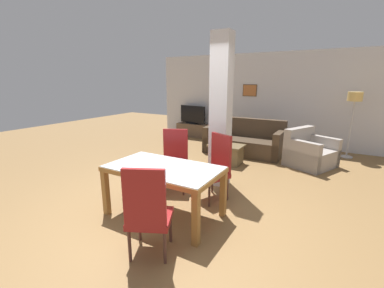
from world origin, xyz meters
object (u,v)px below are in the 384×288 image
tv_stand (193,130)px  tv_screen (193,115)px  bottle (217,140)px  coffee_table (226,154)px  floor_lamp (354,103)px  dining_table (164,177)px  dining_chair_near_right (148,211)px  armchair (309,153)px  dining_chair_far_right (216,166)px  sofa (244,142)px  dining_chair_far_left (175,159)px

tv_stand → tv_screen: 0.52m
bottle → tv_stand: 3.02m
coffee_table → floor_lamp: bearing=38.6°
dining_table → dining_chair_near_right: 0.92m
armchair → dining_chair_far_right: bearing=0.8°
dining_table → dining_chair_near_right: bearing=-64.3°
sofa → dining_chair_far_left: bearing=83.7°
bottle → tv_screen: (-1.97, 2.27, 0.21)m
armchair → bottle: 2.11m
dining_chair_near_right → sofa: bearing=70.4°
floor_lamp → dining_chair_far_left: bearing=-125.6°
dining_table → bottle: (-0.38, 2.63, -0.05)m
coffee_table → tv_stand: size_ratio=0.73×
bottle → floor_lamp: size_ratio=0.14×
dining_chair_near_right → sofa: dining_chair_near_right is taller
dining_chair_near_right → bottle: (-0.78, 3.46, -0.02)m
bottle → tv_stand: bottle is taller
dining_table → dining_chair_far_right: (0.39, 0.88, -0.03)m
dining_table → dining_chair_far_right: dining_chair_far_right is taller
dining_chair_far_left → dining_table: bearing=90.0°
dining_chair_far_right → tv_stand: dining_chair_far_right is taller
tv_screen → dining_chair_far_left: bearing=126.4°
dining_chair_far_left → tv_stand: bearing=-88.5°
dining_table → bottle: 2.66m
dining_chair_far_right → sofa: dining_chair_far_right is taller
coffee_table → tv_stand: (-2.19, 2.22, -0.01)m
bottle → coffee_table: bearing=11.6°
dining_chair_far_left → floor_lamp: size_ratio=0.65×
tv_stand → dining_table: bearing=-64.4°
sofa → bottle: sofa is taller
dining_table → dining_chair_far_left: bearing=114.4°
armchair → tv_stand: 4.16m
dining_chair_far_right → sofa: bearing=-56.3°
coffee_table → bottle: 0.38m
dining_chair_far_left → armchair: size_ratio=0.88×
dining_table → dining_chair_far_left: dining_chair_far_left is taller
dining_chair_far_right → dining_chair_near_right: 1.71m
dining_table → sofa: bearing=91.3°
dining_chair_far_left → bottle: bearing=-114.7°
dining_chair_far_left → coffee_table: dining_chair_far_left is taller
dining_table → dining_chair_far_right: size_ratio=1.49×
armchair → coffee_table: armchair is taller
dining_table → dining_chair_far_left: size_ratio=1.49×
dining_chair_near_right → coffee_table: 3.56m
dining_chair_far_left → tv_screen: bearing=-88.5°
dining_chair_near_right → coffee_table: dining_chair_near_right is taller
tv_stand → armchair: bearing=-20.5°
coffee_table → floor_lamp: size_ratio=0.48×
dining_chair_near_right → bottle: bearing=77.0°
dining_chair_far_left → bottle: dining_chair_far_left is taller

